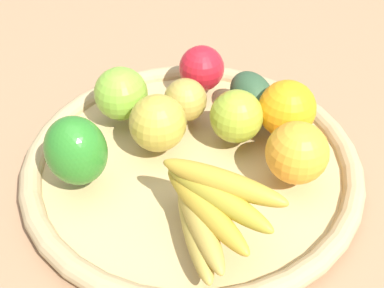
% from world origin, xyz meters
% --- Properties ---
extents(ground_plane, '(2.40, 2.40, 0.00)m').
position_xyz_m(ground_plane, '(0.00, 0.00, 0.00)').
color(ground_plane, '#98714F').
rests_on(ground_plane, ground).
extents(basket, '(0.47, 0.47, 0.03)m').
position_xyz_m(basket, '(0.00, 0.00, 0.02)').
color(basket, tan).
rests_on(basket, ground_plane).
extents(orange_0, '(0.11, 0.11, 0.08)m').
position_xyz_m(orange_0, '(0.13, -0.06, 0.08)').
color(orange_0, orange).
rests_on(orange_0, basket).
extents(apple_1, '(0.09, 0.09, 0.06)m').
position_xyz_m(apple_1, '(0.00, 0.08, 0.07)').
color(apple_1, '#AB8E3C').
rests_on(apple_1, basket).
extents(banana_bunch, '(0.15, 0.16, 0.08)m').
position_xyz_m(banana_bunch, '(0.00, -0.13, 0.07)').
color(banana_bunch, '#AF933C').
rests_on(banana_bunch, basket).
extents(apple_2, '(0.10, 0.10, 0.08)m').
position_xyz_m(apple_2, '(-0.09, 0.10, 0.07)').
color(apple_2, '#7BAD33').
rests_on(apple_2, basket).
extents(orange_1, '(0.12, 0.12, 0.08)m').
position_xyz_m(orange_1, '(0.14, 0.03, 0.08)').
color(orange_1, orange).
rests_on(orange_1, basket).
extents(apple_3, '(0.08, 0.08, 0.08)m').
position_xyz_m(apple_3, '(-0.04, 0.03, 0.07)').
color(apple_3, gold).
rests_on(apple_3, basket).
extents(apple_0, '(0.11, 0.11, 0.08)m').
position_xyz_m(apple_0, '(0.07, 0.03, 0.07)').
color(apple_0, '#93A72E').
rests_on(apple_0, basket).
extents(bell_pepper, '(0.11, 0.11, 0.10)m').
position_xyz_m(bell_pepper, '(-0.15, -0.03, 0.08)').
color(bell_pepper, '#2A7723').
rests_on(bell_pepper, basket).
extents(apple_4, '(0.08, 0.08, 0.07)m').
position_xyz_m(apple_4, '(0.03, 0.16, 0.07)').
color(apple_4, red).
rests_on(apple_4, basket).
extents(avocado, '(0.08, 0.10, 0.06)m').
position_xyz_m(avocado, '(0.10, 0.09, 0.06)').
color(avocado, '#2E4D30').
rests_on(avocado, basket).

